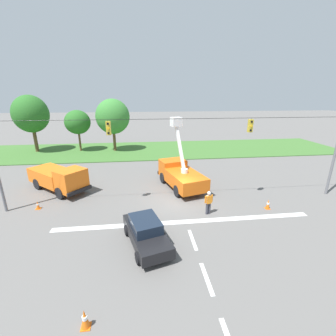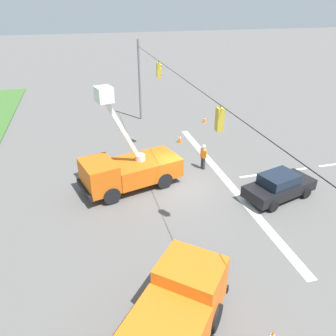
{
  "view_description": "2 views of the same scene",
  "coord_description": "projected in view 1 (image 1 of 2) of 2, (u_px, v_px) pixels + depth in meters",
  "views": [
    {
      "loc": [
        -2.81,
        -16.19,
        8.26
      ],
      "look_at": [
        -0.42,
        3.96,
        1.6
      ],
      "focal_mm": 24.0,
      "sensor_mm": 36.0,
      "label": 1
    },
    {
      "loc": [
        -16.71,
        5.26,
        10.39
      ],
      "look_at": [
        0.37,
        0.69,
        1.14
      ],
      "focal_mm": 35.0,
      "sensor_mm": 36.0,
      "label": 2
    }
  ],
  "objects": [
    {
      "name": "signal_gantry",
      "position": [
        180.0,
        151.0,
        16.84
      ],
      "size": [
        26.2,
        0.33,
        7.2
      ],
      "color": "slate",
      "rests_on": "ground"
    },
    {
      "name": "ground_plane",
      "position": [
        179.0,
        202.0,
        18.17
      ],
      "size": [
        200.0,
        200.0,
        0.0
      ],
      "primitive_type": "plane",
      "color": "#605E5B"
    },
    {
      "name": "tree_far_west",
      "position": [
        31.0,
        114.0,
        32.12
      ],
      "size": [
        4.86,
        4.98,
        8.25
      ],
      "color": "brown",
      "rests_on": "ground"
    },
    {
      "name": "utility_truck_support_near",
      "position": [
        59.0,
        178.0,
        20.03
      ],
      "size": [
        6.24,
        5.85,
        2.3
      ],
      "color": "orange",
      "rests_on": "ground"
    },
    {
      "name": "grass_verge",
      "position": [
        160.0,
        150.0,
        35.14
      ],
      "size": [
        56.0,
        12.0,
        0.1
      ],
      "primitive_type": "cube",
      "color": "#3D6B2D",
      "rests_on": "ground"
    },
    {
      "name": "traffic_cone_foreground_right",
      "position": [
        85.0,
        319.0,
        8.25
      ],
      "size": [
        0.36,
        0.36,
        0.82
      ],
      "color": "orange",
      "rests_on": "ground"
    },
    {
      "name": "traffic_cone_near_bucket",
      "position": [
        38.0,
        205.0,
        16.94
      ],
      "size": [
        0.36,
        0.36,
        0.65
      ],
      "color": "orange",
      "rests_on": "ground"
    },
    {
      "name": "sedan_black",
      "position": [
        146.0,
        232.0,
        12.82
      ],
      "size": [
        2.86,
        4.62,
        1.56
      ],
      "color": "black",
      "rests_on": "ground"
    },
    {
      "name": "traffic_cone_foreground_left",
      "position": [
        268.0,
        204.0,
        16.95
      ],
      "size": [
        0.36,
        0.36,
        0.76
      ],
      "color": "orange",
      "rests_on": "ground"
    },
    {
      "name": "utility_truck_bucket_lift",
      "position": [
        180.0,
        174.0,
        20.76
      ],
      "size": [
        3.99,
        6.44,
        6.32
      ],
      "color": "orange",
      "rests_on": "ground"
    },
    {
      "name": "tree_west",
      "position": [
        78.0,
        122.0,
        32.95
      ],
      "size": [
        3.67,
        3.63,
        6.14
      ],
      "color": "brown",
      "rests_on": "ground"
    },
    {
      "name": "tree_centre",
      "position": [
        113.0,
        117.0,
        32.8
      ],
      "size": [
        4.9,
        4.18,
        7.72
      ],
      "color": "brown",
      "rests_on": "ground"
    },
    {
      "name": "lane_markings",
      "position": [
        191.0,
        234.0,
        13.91
      ],
      "size": [
        17.6,
        15.25,
        0.01
      ],
      "color": "silver",
      "rests_on": "ground"
    },
    {
      "name": "road_worker",
      "position": [
        209.0,
        201.0,
        16.04
      ],
      "size": [
        0.63,
        0.34,
        1.77
      ],
      "color": "#383842",
      "rests_on": "ground"
    }
  ]
}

